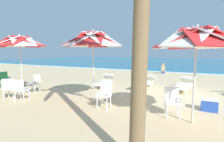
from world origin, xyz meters
The scene contains 17 objects.
ground_plane centered at (0.00, 0.00, 0.00)m, with size 80.00×80.00×0.00m, color beige.
sea centered at (0.00, 27.37, 0.05)m, with size 80.00×36.00×0.10m, color teal.
surf_foam centered at (0.00, 9.07, 0.01)m, with size 80.00×0.70×0.01m, color white.
beach_umbrella_0 centered at (0.37, -2.74, 2.24)m, with size 2.27×2.27×2.61m.
plastic_chair_0 centered at (-0.20, -2.43, 0.50)m, with size 0.56×0.58×0.87m.
beach_umbrella_1 centered at (-3.06, -2.30, 2.35)m, with size 2.30×2.30×2.73m.
plastic_chair_1 centered at (-2.38, -2.66, 0.50)m, with size 0.49×0.51×0.87m.
beach_umbrella_2 centered at (-6.41, -2.86, 2.33)m, with size 2.17×2.17×2.67m.
plastic_chair_2 centered at (-6.28, -3.50, 0.50)m, with size 0.61×0.62×0.87m.
plastic_chair_3 centered at (-5.63, -3.48, 0.50)m, with size 0.57×0.59×0.87m.
plastic_chair_4 centered at (-6.32, -2.27, 0.50)m, with size 0.56×0.54×0.87m.
plastic_chair_5 centered at (-8.94, -2.22, 0.50)m, with size 0.51×0.49×0.87m.
sun_lounger_1 centered at (-0.10, 1.38, 0.28)m, with size 0.89×2.21×0.62m.
sun_lounger_2 centered at (-2.07, 1.15, 0.28)m, with size 0.91×2.21×0.62m.
sun_lounger_3 centered at (-4.12, 0.53, 0.28)m, with size 1.11×2.23×0.62m.
cooler_box centered at (0.84, -1.43, 0.20)m, with size 0.50×0.34×0.40m.
beachgoer_seated centered at (-2.21, 7.89, 0.29)m, with size 0.30×0.93×0.92m.
Camera 1 is at (0.38, -7.61, 1.92)m, focal length 27.02 mm.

